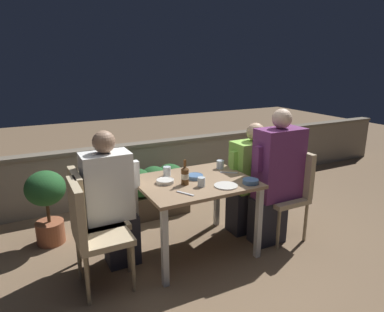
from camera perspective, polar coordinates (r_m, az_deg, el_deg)
The scene contains 22 objects.
ground_plane at distance 3.48m, azimuth 0.49°, elevation -15.40°, with size 16.00×16.00×0.00m, color #7A6047.
parapet_wall at distance 4.64m, azimuth -8.53°, elevation -2.28°, with size 9.00×0.18×0.75m.
dining_table at distance 3.20m, azimuth 0.52°, elevation -5.64°, with size 1.04×0.84×0.72m.
planter_hedge at distance 4.12m, azimuth -6.12°, elevation -5.25°, with size 0.76×0.47×0.59m.
chair_left_near at distance 2.82m, azimuth -16.63°, elevation -11.18°, with size 0.42×0.42×0.92m.
chair_left_far at distance 3.07m, azimuth -16.78°, elevation -8.95°, with size 0.42×0.42×0.92m.
person_white_polo at distance 3.07m, azimuth -13.21°, elevation -7.17°, with size 0.49×0.26×1.24m.
chair_right_near at distance 3.66m, azimuth 15.95°, elevation -4.83°, with size 0.42×0.42×0.92m.
person_purple_stripe at distance 3.49m, azimuth 13.75°, elevation -3.47°, with size 0.52×0.26×1.36m.
chair_right_far at distance 3.82m, azimuth 12.14°, elevation -3.67°, with size 0.42×0.42×0.92m.
person_green_blouse at distance 3.69m, azimuth 9.73°, elevation -3.70°, with size 0.52×0.26×1.18m.
beer_bottle at distance 3.04m, azimuth -1.18°, elevation -3.21°, with size 0.07×0.07×0.23m.
plate_0 at distance 3.04m, azimuth 5.68°, elevation -4.94°, with size 0.21×0.21×0.01m.
bowl_0 at distance 3.13m, azimuth 9.74°, elevation -4.14°, with size 0.14×0.14×0.04m.
bowl_1 at distance 3.22m, azimuth 0.47°, elevation -3.39°, with size 0.16×0.16×0.04m.
bowl_2 at distance 3.11m, azimuth -4.49°, elevation -4.17°, with size 0.16×0.16×0.03m.
glass_cup_0 at distance 3.01m, azimuth 1.58°, elevation -4.34°, with size 0.07×0.07×0.08m.
glass_cup_1 at distance 3.29m, azimuth -4.19°, elevation -2.54°, with size 0.07×0.07×0.09m.
glass_cup_2 at distance 3.51m, azimuth 4.71°, elevation -1.42°, with size 0.08×0.08×0.09m.
fork_0 at distance 2.86m, azimuth -1.12°, elevation -6.27°, with size 0.10×0.16×0.01m.
fork_1 at distance 3.39m, azimuth 6.17°, elevation -2.76°, with size 0.15×0.12×0.01m.
potted_plant at distance 3.69m, azimuth -23.07°, elevation -6.71°, with size 0.39×0.39×0.76m.
Camera 1 is at (-1.40, -2.63, 1.79)m, focal length 32.00 mm.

